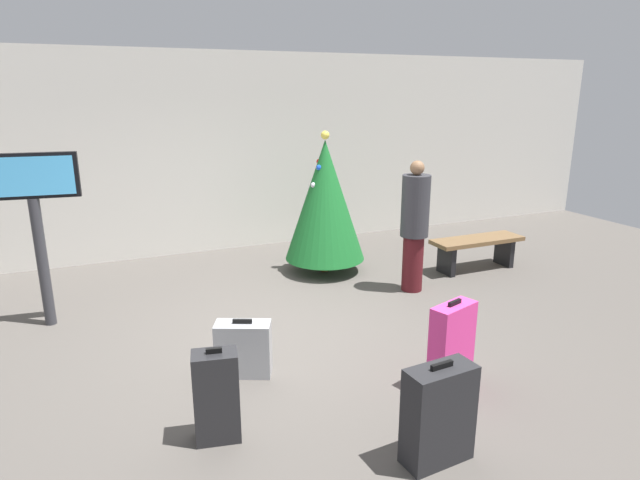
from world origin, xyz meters
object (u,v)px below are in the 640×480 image
object	(u,v)px
holiday_tree	(325,200)
suitcase_3	(438,415)
flight_info_kiosk	(34,206)
suitcase_0	(243,349)
waiting_bench	(477,246)
traveller_0	(415,224)
suitcase_1	(452,345)
suitcase_2	(217,396)

from	to	relation	value
holiday_tree	suitcase_3	distance (m)	4.32
flight_info_kiosk	suitcase_0	distance (m)	2.84
waiting_bench	traveller_0	distance (m)	1.49
holiday_tree	traveller_0	bearing A→B (deg)	-57.04
traveller_0	suitcase_1	world-z (taller)	traveller_0
flight_info_kiosk	suitcase_0	bearing A→B (deg)	-48.52
traveller_0	suitcase_3	bearing A→B (deg)	-119.65
suitcase_3	suitcase_1	bearing A→B (deg)	48.77
suitcase_0	suitcase_1	xyz separation A→B (m)	(1.66, -0.91, 0.13)
holiday_tree	waiting_bench	size ratio (longest dim) A/B	1.44
flight_info_kiosk	waiting_bench	bearing A→B (deg)	-3.35
suitcase_0	suitcase_2	bearing A→B (deg)	-116.99
waiting_bench	suitcase_2	xyz separation A→B (m)	(-4.43, -2.48, 0.00)
traveller_0	suitcase_1	bearing A→B (deg)	-114.45
waiting_bench	suitcase_1	distance (m)	3.44
traveller_0	suitcase_0	distance (m)	3.01
flight_info_kiosk	suitcase_2	bearing A→B (deg)	-65.36
holiday_tree	suitcase_0	distance (m)	3.19
traveller_0	suitcase_2	world-z (taller)	traveller_0
holiday_tree	waiting_bench	bearing A→B (deg)	-21.16
suitcase_1	suitcase_3	xyz separation A→B (m)	(-0.71, -0.81, -0.02)
waiting_bench	traveller_0	size ratio (longest dim) A/B	0.82
suitcase_1	suitcase_2	xyz separation A→B (m)	(-2.10, 0.05, -0.03)
traveller_0	suitcase_2	xyz separation A→B (m)	(-3.09, -2.13, -0.55)
suitcase_2	suitcase_3	distance (m)	1.63
suitcase_0	suitcase_1	bearing A→B (deg)	-28.78
holiday_tree	traveller_0	size ratio (longest dim) A/B	1.18
suitcase_2	traveller_0	bearing A→B (deg)	34.60
waiting_bench	holiday_tree	bearing A→B (deg)	158.84
suitcase_0	suitcase_1	distance (m)	1.89
suitcase_2	waiting_bench	bearing A→B (deg)	29.31
waiting_bench	traveller_0	bearing A→B (deg)	-165.14
suitcase_1	holiday_tree	bearing A→B (deg)	85.99
holiday_tree	waiting_bench	distance (m)	2.35
flight_info_kiosk	traveller_0	size ratio (longest dim) A/B	1.13
waiting_bench	suitcase_3	world-z (taller)	suitcase_3
suitcase_0	suitcase_2	distance (m)	0.97
traveller_0	suitcase_3	distance (m)	3.48
holiday_tree	flight_info_kiosk	size ratio (longest dim) A/B	1.05
waiting_bench	suitcase_2	world-z (taller)	suitcase_2
holiday_tree	suitcase_1	bearing A→B (deg)	-94.01
suitcase_0	holiday_tree	bearing A→B (deg)	52.16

